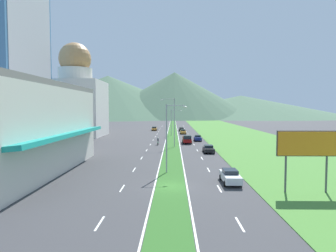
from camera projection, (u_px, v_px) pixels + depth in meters
name	position (u px, v px, depth m)	size (l,w,h in m)	color
ground_plane	(171.00, 187.00, 32.11)	(600.00, 600.00, 0.00)	#38383A
grass_median	(172.00, 136.00, 92.00)	(3.20, 240.00, 0.06)	#2D6023
grass_verge_right	(240.00, 136.00, 91.63)	(24.00, 240.00, 0.06)	#477F33
lane_dash_left_1	(100.00, 223.00, 21.84)	(0.16, 2.80, 0.01)	silver
lane_dash_left_2	(122.00, 188.00, 31.45)	(0.16, 2.80, 0.01)	silver
lane_dash_left_3	(134.00, 170.00, 41.05)	(0.16, 2.80, 0.01)	silver
lane_dash_left_4	(142.00, 158.00, 50.65)	(0.16, 2.80, 0.01)	silver
lane_dash_left_5	(147.00, 150.00, 60.26)	(0.16, 2.80, 0.01)	silver
lane_dash_left_6	(150.00, 144.00, 69.86)	(0.16, 2.80, 0.01)	silver
lane_dash_left_7	(153.00, 140.00, 79.46)	(0.16, 2.80, 0.01)	silver
lane_dash_left_8	(155.00, 137.00, 89.07)	(0.16, 2.80, 0.01)	silver
lane_dash_left_9	(157.00, 134.00, 98.67)	(0.16, 2.80, 0.01)	silver
lane_dash_left_10	(159.00, 132.00, 108.28)	(0.16, 2.80, 0.01)	silver
lane_dash_left_11	(160.00, 130.00, 117.88)	(0.16, 2.80, 0.01)	silver
lane_dash_left_12	(161.00, 128.00, 127.48)	(0.16, 2.80, 0.01)	silver
lane_dash_left_13	(162.00, 127.00, 137.09)	(0.16, 2.80, 0.01)	silver
lane_dash_left_14	(162.00, 126.00, 146.69)	(0.16, 2.80, 0.01)	silver
lane_dash_right_1	(240.00, 224.00, 21.66)	(0.16, 2.80, 0.01)	silver
lane_dash_right_2	(219.00, 189.00, 31.26)	(0.16, 2.80, 0.01)	silver
lane_dash_right_3	(209.00, 170.00, 40.87)	(0.16, 2.80, 0.01)	silver
lane_dash_right_4	(202.00, 158.00, 50.47)	(0.16, 2.80, 0.01)	silver
lane_dash_right_5	(197.00, 150.00, 60.07)	(0.16, 2.80, 0.01)	silver
lane_dash_right_6	(194.00, 145.00, 69.68)	(0.16, 2.80, 0.01)	silver
lane_dash_right_7	(192.00, 140.00, 79.28)	(0.16, 2.80, 0.01)	silver
lane_dash_right_8	(190.00, 137.00, 88.88)	(0.16, 2.80, 0.01)	silver
lane_dash_right_9	(188.00, 134.00, 98.49)	(0.16, 2.80, 0.01)	silver
lane_dash_right_10	(187.00, 132.00, 108.09)	(0.16, 2.80, 0.01)	silver
lane_dash_right_11	(186.00, 130.00, 117.70)	(0.16, 2.80, 0.01)	silver
lane_dash_right_12	(185.00, 128.00, 127.30)	(0.16, 2.80, 0.01)	silver
lane_dash_right_13	(184.00, 127.00, 136.90)	(0.16, 2.80, 0.01)	silver
lane_dash_right_14	(183.00, 126.00, 146.51)	(0.16, 2.80, 0.01)	silver
edge_line_median_left	(167.00, 136.00, 92.03)	(0.16, 240.00, 0.01)	silver
edge_line_median_right	(178.00, 136.00, 91.97)	(0.16, 240.00, 0.01)	silver
domed_building	(76.00, 99.00, 91.01)	(16.57, 16.57, 28.20)	silver
midrise_colored	(81.00, 105.00, 111.40)	(12.04, 12.04, 19.28)	beige
hill_far_left	(108.00, 97.00, 290.95)	(203.16, 203.16, 40.23)	#47664C
hill_far_center	(175.00, 95.00, 279.29)	(152.01, 152.01, 42.18)	#47664C
hill_far_right	(241.00, 106.00, 307.73)	(210.77, 210.77, 21.77)	#47664C
street_lamp_near	(169.00, 134.00, 38.73)	(2.74, 0.29, 8.92)	#99999E
street_lamp_mid	(173.00, 119.00, 65.00)	(3.14, 0.29, 10.61)	#99999E
street_lamp_far	(173.00, 120.00, 91.39)	(3.28, 0.45, 8.12)	#99999E
billboard_roadside	(307.00, 146.00, 29.52)	(5.95, 0.28, 6.21)	#4C4C51
car_0	(154.00, 129.00, 114.34)	(1.96, 4.59, 1.49)	#C6842D
car_1	(209.00, 149.00, 57.07)	(1.98, 4.70, 1.42)	black
car_2	(230.00, 176.00, 33.61)	(1.92, 4.79, 1.52)	silver
car_3	(198.00, 138.00, 77.66)	(1.87, 4.31, 1.51)	navy
car_4	(182.00, 129.00, 111.78)	(1.90, 4.09, 1.37)	black
car_5	(183.00, 132.00, 99.24)	(1.97, 4.59, 1.42)	#C6842D
pickup_truck_0	(187.00, 139.00, 72.01)	(2.18, 5.40, 2.00)	maroon
motorcycle_rider	(158.00, 142.00, 69.02)	(0.36, 2.00, 1.80)	black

